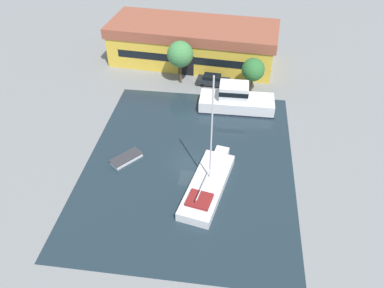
{
  "coord_description": "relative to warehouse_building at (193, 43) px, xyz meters",
  "views": [
    {
      "loc": [
        4.38,
        -31.21,
        28.79
      ],
      "look_at": [
        0.0,
        2.21,
        1.0
      ],
      "focal_mm": 35.0,
      "sensor_mm": 36.0,
      "label": 1
    }
  ],
  "objects": [
    {
      "name": "parked_car",
      "position": [
        3.98,
        -7.46,
        -2.31
      ],
      "size": [
        4.9,
        2.14,
        1.67
      ],
      "rotation": [
        0.0,
        0.0,
        4.63
      ],
      "color": "#1E2328",
      "rests_on": "ground"
    },
    {
      "name": "motor_cruiser",
      "position": [
        7.54,
        -13.25,
        -1.81
      ],
      "size": [
        10.07,
        3.99,
        3.72
      ],
      "rotation": [
        0.0,
        0.0,
        1.58
      ],
      "color": "white",
      "rests_on": "water_canal"
    },
    {
      "name": "ground_plane",
      "position": [
        2.85,
        -25.02,
        -3.15
      ],
      "size": [
        440.0,
        440.0,
        0.0
      ],
      "primitive_type": "plane",
      "color": "gray"
    },
    {
      "name": "warehouse_building",
      "position": [
        0.0,
        0.0,
        0.0
      ],
      "size": [
        27.22,
        12.44,
        6.24
      ],
      "rotation": [
        0.0,
        0.0,
        -0.09
      ],
      "color": "gold",
      "rests_on": "ground"
    },
    {
      "name": "sailboat_moored",
      "position": [
        5.3,
        -28.74,
        -2.51
      ],
      "size": [
        5.27,
        11.42,
        13.13
      ],
      "rotation": [
        0.0,
        0.0,
        -0.2
      ],
      "color": "white",
      "rests_on": "water_canal"
    },
    {
      "name": "quay_tree_near_building",
      "position": [
        9.6,
        -8.61,
        0.43
      ],
      "size": [
        3.23,
        3.23,
        5.21
      ],
      "color": "brown",
      "rests_on": "ground"
    },
    {
      "name": "water_canal",
      "position": [
        2.85,
        -25.02,
        -3.15
      ],
      "size": [
        23.3,
        29.43,
        0.01
      ],
      "primitive_type": "cube",
      "color": "#1E2D38",
      "rests_on": "ground"
    },
    {
      "name": "small_dinghy",
      "position": [
        -4.4,
        -25.46,
        -2.88
      ],
      "size": [
        3.58,
        3.85,
        0.52
      ],
      "rotation": [
        0.0,
        0.0,
        2.45
      ],
      "color": "white",
      "rests_on": "water_canal"
    },
    {
      "name": "quay_tree_by_water",
      "position": [
        -0.91,
        -7.29,
        1.44
      ],
      "size": [
        3.79,
        3.79,
        6.51
      ],
      "color": "brown",
      "rests_on": "ground"
    }
  ]
}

